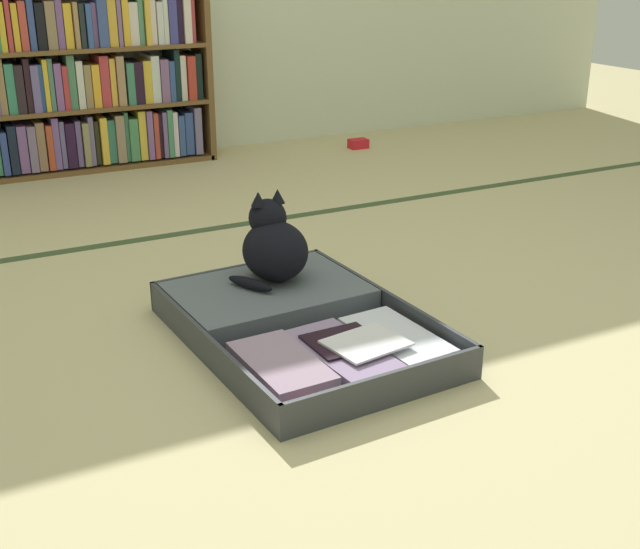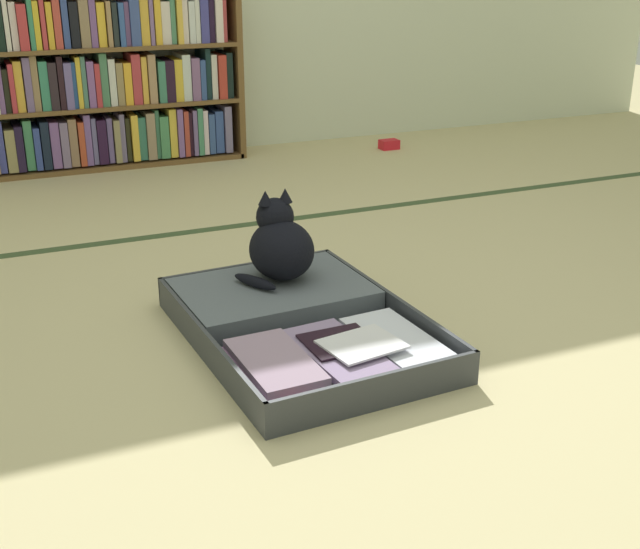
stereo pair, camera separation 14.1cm
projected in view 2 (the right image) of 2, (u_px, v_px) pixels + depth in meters
name	position (u px, v px, depth m)	size (l,w,h in m)	color
ground_plane	(353.00, 337.00, 2.32)	(10.00, 10.00, 0.00)	#CBBD88
tatami_border	(234.00, 226.00, 3.24)	(4.80, 0.05, 0.00)	#3A4D2C
bookshelf	(102.00, 81.00, 3.99)	(1.34, 0.24, 0.88)	brown
open_suitcase	(296.00, 322.00, 2.31)	(0.62, 0.86, 0.09)	#36393E
black_cat	(279.00, 245.00, 2.46)	(0.25, 0.23, 0.26)	black
small_red_pouch	(389.00, 144.00, 4.49)	(0.10, 0.07, 0.05)	red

